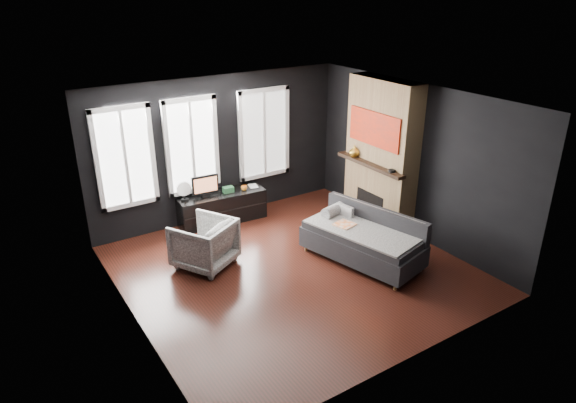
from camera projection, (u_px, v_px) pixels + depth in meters
floor at (293, 270)px, 8.15m from camera, size 5.00×5.00×0.00m
ceiling at (294, 101)px, 7.08m from camera, size 5.00×5.00×0.00m
wall_back at (219, 149)px, 9.54m from camera, size 5.00×0.02×2.70m
wall_left at (126, 233)px, 6.36m from camera, size 0.02×5.00×2.70m
wall_right at (414, 161)px, 8.86m from camera, size 0.02×5.00×2.70m
windows at (193, 96)px, 8.87m from camera, size 4.00×0.16×1.76m
fireplace at (381, 154)px, 9.23m from camera, size 0.70×1.62×2.70m
sofa at (362, 238)px, 8.26m from camera, size 1.41×2.13×0.84m
stripe_pillow at (346, 214)px, 8.65m from camera, size 0.12×0.31×0.30m
armchair at (204, 241)px, 8.12m from camera, size 1.11×1.09×0.86m
media_console at (222, 207)px, 9.69m from camera, size 1.68×0.63×0.57m
monitor at (205, 185)px, 9.37m from camera, size 0.52×0.15×0.46m
desk_fan at (184, 191)px, 9.19m from camera, size 0.32×0.32×0.38m
mug at (244, 187)px, 9.70m from camera, size 0.13×0.11×0.11m
book at (249, 182)px, 9.83m from camera, size 0.16×0.06×0.22m
storage_box at (228, 190)px, 9.61m from camera, size 0.20×0.13×0.11m
mantel_vase at (354, 151)px, 9.46m from camera, size 0.26×0.26×0.20m
mantel_clock at (392, 171)px, 8.72m from camera, size 0.15×0.15×0.04m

